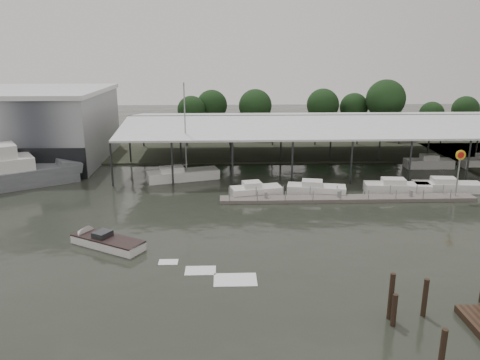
{
  "coord_description": "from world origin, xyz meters",
  "views": [
    {
      "loc": [
        1.47,
        -38.31,
        16.13
      ],
      "look_at": [
        3.17,
        9.77,
        2.5
      ],
      "focal_mm": 35.0,
      "sensor_mm": 36.0,
      "label": 1
    }
  ],
  "objects_px": {
    "grey_trawler": "(11,173)",
    "white_sailboat": "(182,175)",
    "shell_fuel_sign": "(459,165)",
    "speedboat_underway": "(102,241)"
  },
  "relations": [
    {
      "from": "grey_trawler",
      "to": "white_sailboat",
      "type": "distance_m",
      "value": 20.44
    },
    {
      "from": "shell_fuel_sign",
      "to": "white_sailboat",
      "type": "relative_size",
      "value": 0.45
    },
    {
      "from": "shell_fuel_sign",
      "to": "speedboat_underway",
      "type": "xyz_separation_m",
      "value": [
        -35.9,
        -11.26,
        -3.53
      ]
    },
    {
      "from": "shell_fuel_sign",
      "to": "speedboat_underway",
      "type": "bearing_deg",
      "value": -162.58
    },
    {
      "from": "white_sailboat",
      "to": "speedboat_underway",
      "type": "relative_size",
      "value": 0.75
    },
    {
      "from": "white_sailboat",
      "to": "speedboat_underway",
      "type": "distance_m",
      "value": 20.87
    },
    {
      "from": "white_sailboat",
      "to": "speedboat_underway",
      "type": "bearing_deg",
      "value": -120.49
    },
    {
      "from": "shell_fuel_sign",
      "to": "grey_trawler",
      "type": "height_order",
      "value": "grey_trawler"
    },
    {
      "from": "shell_fuel_sign",
      "to": "grey_trawler",
      "type": "distance_m",
      "value": 51.69
    },
    {
      "from": "shell_fuel_sign",
      "to": "grey_trawler",
      "type": "relative_size",
      "value": 0.35
    }
  ]
}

